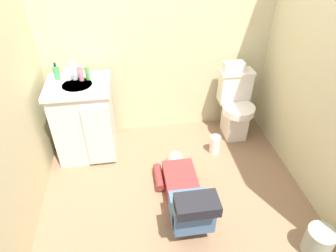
# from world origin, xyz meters

# --- Properties ---
(ground_plane) EXTENTS (2.88, 3.12, 0.04)m
(ground_plane) POSITION_xyz_m (0.00, 0.00, -0.02)
(ground_plane) COLOR #87654A
(wall_back) EXTENTS (2.54, 0.08, 2.40)m
(wall_back) POSITION_xyz_m (0.00, 1.10, 1.20)
(wall_back) COLOR #C8BE91
(wall_back) RESTS_ON ground_plane
(toilet) EXTENTS (0.36, 0.46, 0.75)m
(toilet) POSITION_xyz_m (0.82, 0.80, 0.37)
(toilet) COLOR white
(toilet) RESTS_ON ground_plane
(vanity_cabinet) EXTENTS (0.60, 0.53, 0.82)m
(vanity_cabinet) POSITION_xyz_m (-0.81, 0.71, 0.42)
(vanity_cabinet) COLOR silver
(vanity_cabinet) RESTS_ON ground_plane
(faucet) EXTENTS (0.02, 0.02, 0.10)m
(faucet) POSITION_xyz_m (-0.81, 0.85, 0.87)
(faucet) COLOR silver
(faucet) RESTS_ON vanity_cabinet
(person_plumber) EXTENTS (0.39, 1.06, 0.52)m
(person_plumber) POSITION_xyz_m (0.06, -0.20, 0.18)
(person_plumber) COLOR maroon
(person_plumber) RESTS_ON ground_plane
(tissue_box) EXTENTS (0.22, 0.11, 0.10)m
(tissue_box) POSITION_xyz_m (0.78, 0.89, 0.80)
(tissue_box) COLOR silver
(tissue_box) RESTS_ON toilet
(soap_dispenser) EXTENTS (0.06, 0.06, 0.17)m
(soap_dispenser) POSITION_xyz_m (-1.00, 0.83, 0.89)
(soap_dispenser) COLOR #3D9555
(soap_dispenser) RESTS_ON vanity_cabinet
(bottle_white) EXTENTS (0.06, 0.06, 0.12)m
(bottle_white) POSITION_xyz_m (-0.90, 0.81, 0.88)
(bottle_white) COLOR white
(bottle_white) RESTS_ON vanity_cabinet
(bottle_clear) EXTENTS (0.05, 0.05, 0.18)m
(bottle_clear) POSITION_xyz_m (-0.84, 0.81, 0.91)
(bottle_clear) COLOR silver
(bottle_clear) RESTS_ON vanity_cabinet
(bottle_pink) EXTENTS (0.05, 0.05, 0.15)m
(bottle_pink) POSITION_xyz_m (-0.77, 0.77, 0.89)
(bottle_pink) COLOR pink
(bottle_pink) RESTS_ON vanity_cabinet
(bottle_green) EXTENTS (0.04, 0.04, 0.13)m
(bottle_green) POSITION_xyz_m (-0.71, 0.78, 0.88)
(bottle_green) COLOR green
(bottle_green) RESTS_ON vanity_cabinet
(trash_can) EXTENTS (0.21, 0.21, 0.25)m
(trash_can) POSITION_xyz_m (0.97, -0.76, 0.12)
(trash_can) COLOR gray
(trash_can) RESTS_ON ground_plane
(paper_towel_roll) EXTENTS (0.11, 0.11, 0.21)m
(paper_towel_roll) POSITION_xyz_m (0.52, 0.48, 0.11)
(paper_towel_roll) COLOR white
(paper_towel_roll) RESTS_ON ground_plane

